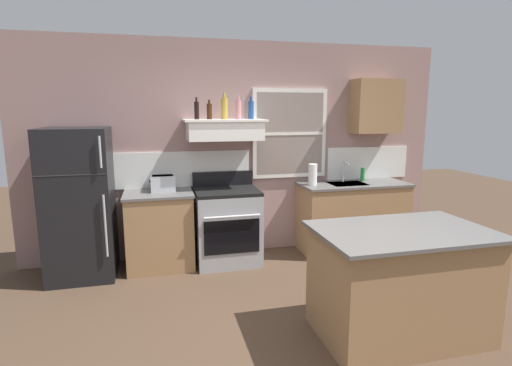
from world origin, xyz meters
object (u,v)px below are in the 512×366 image
(bottle_brown_stout, at_px, (209,111))
(refrigerator, at_px, (79,204))
(kitchen_island, at_px, (400,282))
(toaster, at_px, (163,183))
(dish_soap_bottle, at_px, (363,174))
(stove_range, at_px, (227,225))
(bottle_champagne_gold_foil, at_px, (224,108))
(bottle_balsamic_dark, at_px, (197,110))
(bottle_rose_pink, at_px, (238,109))
(paper_towel_roll, at_px, (313,174))
(bottle_blue_liqueur, at_px, (251,110))

(bottle_brown_stout, bearing_deg, refrigerator, -174.28)
(kitchen_island, bearing_deg, toaster, 132.13)
(dish_soap_bottle, bearing_deg, stove_range, -175.82)
(bottle_brown_stout, xyz_separation_m, bottle_champagne_gold_foil, (0.18, -0.01, 0.03))
(bottle_champagne_gold_foil, bearing_deg, stove_range, -94.00)
(toaster, distance_m, bottle_balsamic_dark, 0.95)
(bottle_rose_pink, bearing_deg, stove_range, -153.14)
(bottle_balsamic_dark, bearing_deg, toaster, -171.96)
(toaster, xyz_separation_m, kitchen_island, (1.84, -2.03, -0.55))
(toaster, relative_size, bottle_balsamic_dark, 1.16)
(paper_towel_roll, bearing_deg, stove_range, -178.09)
(bottle_brown_stout, bearing_deg, toaster, -175.55)
(bottle_champagne_gold_foil, height_order, kitchen_island, bottle_champagne_gold_foil)
(dish_soap_bottle, bearing_deg, paper_towel_roll, -172.50)
(bottle_blue_liqueur, distance_m, dish_soap_bottle, 1.77)
(bottle_balsamic_dark, height_order, bottle_blue_liqueur, bottle_blue_liqueur)
(bottle_blue_liqueur, bearing_deg, bottle_balsamic_dark, 179.37)
(dish_soap_bottle, bearing_deg, bottle_brown_stout, -179.66)
(bottle_blue_liqueur, bearing_deg, kitchen_island, -69.93)
(dish_soap_bottle, bearing_deg, bottle_blue_liqueur, -179.85)
(bottle_balsamic_dark, height_order, paper_towel_roll, bottle_balsamic_dark)
(bottle_champagne_gold_foil, distance_m, bottle_blue_liqueur, 0.33)
(toaster, height_order, bottle_balsamic_dark, bottle_balsamic_dark)
(paper_towel_roll, bearing_deg, toaster, 178.66)
(refrigerator, bearing_deg, dish_soap_bottle, 2.60)
(paper_towel_roll, bearing_deg, dish_soap_bottle, 7.50)
(refrigerator, distance_m, dish_soap_bottle, 3.54)
(toaster, height_order, dish_soap_bottle, toaster)
(bottle_balsamic_dark, bearing_deg, bottle_brown_stout, -5.87)
(bottle_champagne_gold_foil, distance_m, kitchen_island, 2.74)
(stove_range, xyz_separation_m, bottle_champagne_gold_foil, (0.01, 0.12, 1.41))
(stove_range, distance_m, bottle_brown_stout, 1.39)
(refrigerator, height_order, dish_soap_bottle, refrigerator)
(bottle_champagne_gold_foil, bearing_deg, dish_soap_bottle, 0.54)
(bottle_blue_liqueur, xyz_separation_m, kitchen_island, (0.76, -2.09, -1.40))
(bottle_rose_pink, relative_size, dish_soap_bottle, 1.54)
(toaster, distance_m, stove_range, 0.92)
(refrigerator, xyz_separation_m, bottle_champagne_gold_foil, (1.66, 0.14, 1.04))
(bottle_blue_liqueur, bearing_deg, dish_soap_bottle, 0.15)
(bottle_champagne_gold_foil, bearing_deg, refrigerator, -175.08)
(paper_towel_roll, height_order, dish_soap_bottle, paper_towel_roll)
(stove_range, bearing_deg, refrigerator, -179.20)
(stove_range, height_order, kitchen_island, stove_range)
(refrigerator, bearing_deg, bottle_blue_liqueur, 4.49)
(bottle_champagne_gold_foil, xyz_separation_m, kitchen_island, (1.09, -2.07, -1.42))
(refrigerator, relative_size, bottle_rose_pink, 6.03)
(bottle_rose_pink, bearing_deg, kitchen_island, -65.50)
(bottle_champagne_gold_foil, distance_m, bottle_rose_pink, 0.17)
(bottle_brown_stout, distance_m, paper_towel_roll, 1.52)
(stove_range, xyz_separation_m, bottle_balsamic_dark, (-0.32, 0.14, 1.39))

